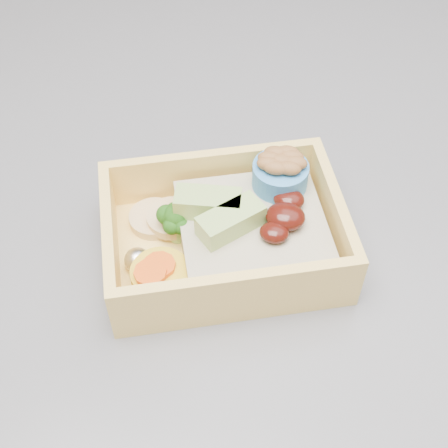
# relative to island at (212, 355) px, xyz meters

# --- Properties ---
(ground) EXTENTS (3.50, 3.50, 0.00)m
(ground) POSITION_rel_island_xyz_m (0.00, 0.10, -0.46)
(ground) COLOR #B4B1A6
(ground) RESTS_ON ground
(island) EXTENTS (1.24, 0.84, 0.92)m
(island) POSITION_rel_island_xyz_m (0.00, 0.00, 0.00)
(island) COLOR brown
(island) RESTS_ON ground
(bento_box) EXTENTS (0.21, 0.18, 0.07)m
(bento_box) POSITION_rel_island_xyz_m (0.05, -0.15, 0.48)
(bento_box) COLOR #FFD169
(bento_box) RESTS_ON island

